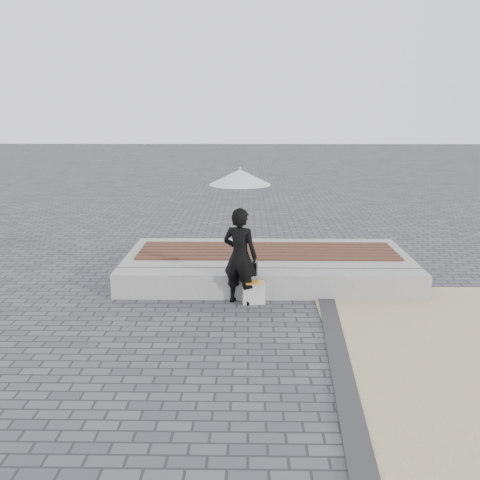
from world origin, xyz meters
The scene contains 10 objects.
ground centered at (0.00, 0.00, 0.00)m, with size 80.00×80.00×0.00m, color #4F4F54.
edging_band centered at (0.75, -0.50, 0.02)m, with size 0.25×5.20×0.04m, color #313134.
seating_ledge centered at (0.00, 1.60, 0.20)m, with size 5.00×0.45×0.40m, color #B0AFAA.
timber_platform centered at (0.00, 2.80, 0.20)m, with size 5.00×2.00×0.40m, color #A2A39E.
timber_decking centered at (0.00, 2.80, 0.42)m, with size 4.60×1.20×0.04m, color brown, non-canonical shape.
woman centered at (-0.47, 1.28, 0.75)m, with size 0.54×0.36×1.49m, color black.
parasol centered at (-0.47, 1.28, 1.95)m, with size 0.91×0.91×1.16m.
handbag centered at (-0.35, 1.44, 0.51)m, with size 0.30×0.11×0.21m, color black.
canvas_tote centered at (-0.26, 1.24, 0.18)m, with size 0.34×0.14×0.36m, color beige.
magazine centered at (-0.26, 1.19, 0.36)m, with size 0.27×0.20×0.01m, color red.
Camera 1 is at (-0.35, -6.37, 2.91)m, focal length 39.23 mm.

